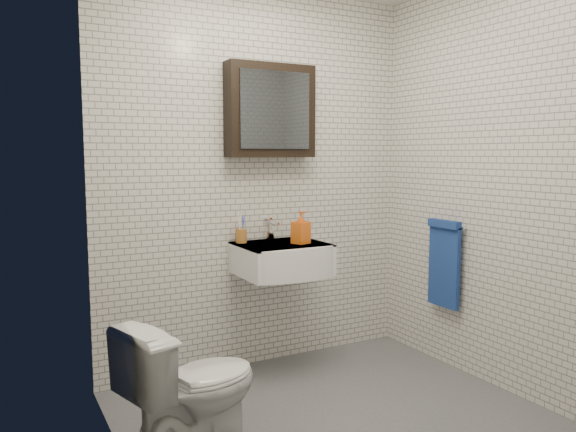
{
  "coord_description": "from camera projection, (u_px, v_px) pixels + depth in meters",
  "views": [
    {
      "loc": [
        -1.6,
        -2.38,
        1.42
      ],
      "look_at": [
        -0.08,
        0.45,
        1.07
      ],
      "focal_mm": 35.0,
      "sensor_mm": 36.0,
      "label": 1
    }
  ],
  "objects": [
    {
      "name": "faucet",
      "position": [
        271.0,
        230.0,
        3.73
      ],
      "size": [
        0.06,
        0.2,
        0.15
      ],
      "color": "silver",
      "rests_on": "washbasin"
    },
    {
      "name": "toilet",
      "position": [
        193.0,
        388.0,
        2.62
      ],
      "size": [
        0.74,
        0.55,
        0.67
      ],
      "primitive_type": "imported",
      "rotation": [
        0.0,
        0.0,
        1.86
      ],
      "color": "white",
      "rests_on": "ground"
    },
    {
      "name": "soap_bottle",
      "position": [
        301.0,
        227.0,
        3.58
      ],
      "size": [
        0.12,
        0.12,
        0.21
      ],
      "primitive_type": "imported",
      "rotation": [
        0.0,
        0.0,
        0.34
      ],
      "color": "orange",
      "rests_on": "washbasin"
    },
    {
      "name": "towel_rail",
      "position": [
        444.0,
        260.0,
        3.71
      ],
      "size": [
        0.09,
        0.3,
        0.58
      ],
      "color": "silver",
      "rests_on": "room_shell"
    },
    {
      "name": "toothbrush_cup",
      "position": [
        241.0,
        235.0,
        3.62
      ],
      "size": [
        0.1,
        0.1,
        0.2
      ],
      "rotation": [
        0.0,
        0.0,
        -0.43
      ],
      "color": "#A56729",
      "rests_on": "washbasin"
    },
    {
      "name": "room_shell",
      "position": [
        344.0,
        145.0,
        2.83
      ],
      "size": [
        2.22,
        2.02,
        2.51
      ],
      "color": "silver",
      "rests_on": "ground"
    },
    {
      "name": "washbasin",
      "position": [
        284.0,
        259.0,
        3.57
      ],
      "size": [
        0.55,
        0.5,
        0.2
      ],
      "color": "white",
      "rests_on": "room_shell"
    },
    {
      "name": "mirror_cabinet",
      "position": [
        270.0,
        111.0,
        3.64
      ],
      "size": [
        0.6,
        0.15,
        0.6
      ],
      "color": "black",
      "rests_on": "room_shell"
    },
    {
      "name": "ground",
      "position": [
        341.0,
        421.0,
        2.99
      ],
      "size": [
        2.2,
        2.0,
        0.01
      ],
      "primitive_type": "cube",
      "color": "#505258",
      "rests_on": "ground"
    }
  ]
}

